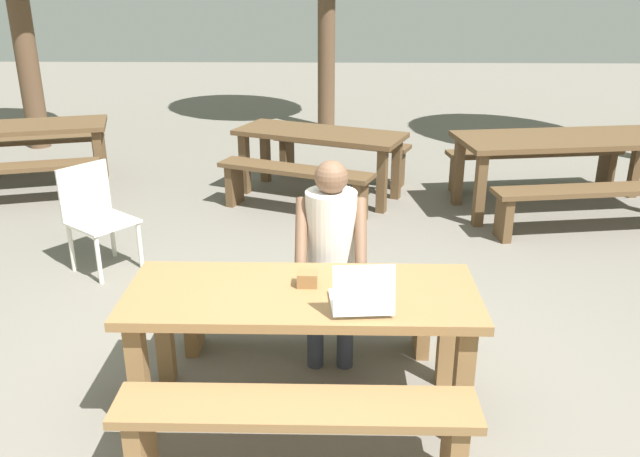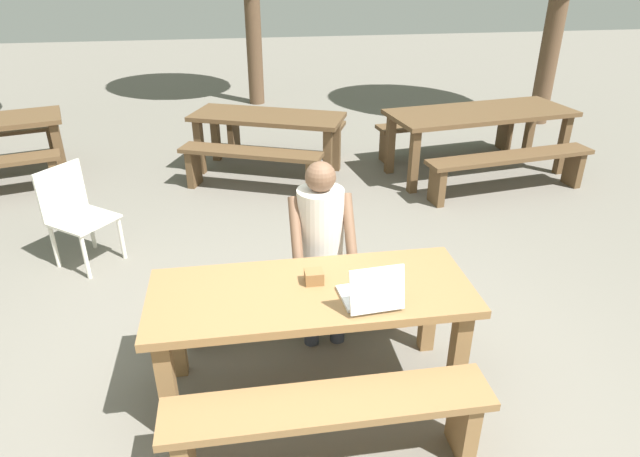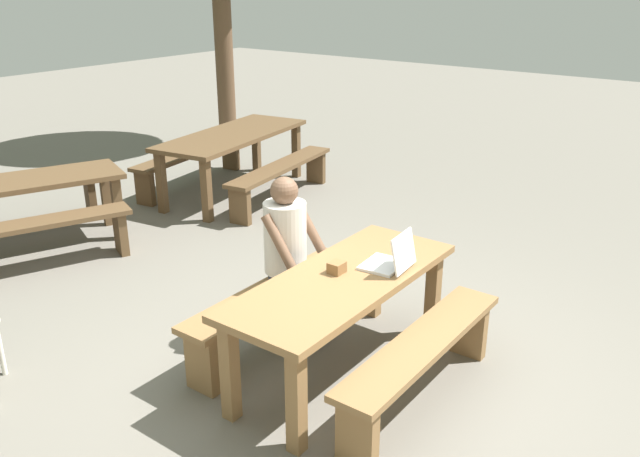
# 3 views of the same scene
# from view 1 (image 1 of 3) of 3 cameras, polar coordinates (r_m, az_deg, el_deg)

# --- Properties ---
(ground_plane) EXTENTS (30.00, 30.00, 0.00)m
(ground_plane) POSITION_cam_1_polar(r_m,az_deg,el_deg) (3.80, -1.47, -15.15)
(ground_plane) COLOR slate
(picnic_table_front) EXTENTS (1.83, 0.71, 0.72)m
(picnic_table_front) POSITION_cam_1_polar(r_m,az_deg,el_deg) (3.47, -1.56, -7.11)
(picnic_table_front) COLOR olive
(picnic_table_front) RESTS_ON ground
(bench_near) EXTENTS (1.64, 0.30, 0.46)m
(bench_near) POSITION_cam_1_polar(r_m,az_deg,el_deg) (3.11, -2.06, -16.65)
(bench_near) COLOR olive
(bench_near) RESTS_ON ground
(bench_far) EXTENTS (1.64, 0.30, 0.46)m
(bench_far) POSITION_cam_1_polar(r_m,az_deg,el_deg) (4.13, -1.12, -6.33)
(bench_far) COLOR olive
(bench_far) RESTS_ON ground
(laptop) EXTENTS (0.32, 0.33, 0.26)m
(laptop) POSITION_cam_1_polar(r_m,az_deg,el_deg) (3.23, 3.59, -5.91)
(laptop) COLOR white
(laptop) RESTS_ON picnic_table_front
(small_pouch) EXTENTS (0.11, 0.09, 0.08)m
(small_pouch) POSITION_cam_1_polar(r_m,az_deg,el_deg) (3.46, -1.12, -4.37)
(small_pouch) COLOR olive
(small_pouch) RESTS_ON picnic_table_front
(person_seated) EXTENTS (0.42, 0.41, 1.25)m
(person_seated) POSITION_cam_1_polar(r_m,az_deg,el_deg) (3.92, 0.94, -1.51)
(person_seated) COLOR #333847
(person_seated) RESTS_ON ground
(plastic_chair) EXTENTS (0.62, 0.62, 0.84)m
(plastic_chair) POSITION_cam_1_polar(r_m,az_deg,el_deg) (5.55, -18.77, 1.11)
(plastic_chair) COLOR silver
(plastic_chair) RESTS_ON ground
(picnic_table_mid) EXTENTS (1.88, 1.30, 0.70)m
(picnic_table_mid) POSITION_cam_1_polar(r_m,az_deg,el_deg) (6.99, -0.04, 7.45)
(picnic_table_mid) COLOR brown
(picnic_table_mid) RESTS_ON ground
(bench_mid_south) EXTENTS (1.58, 0.88, 0.47)m
(bench_mid_south) POSITION_cam_1_polar(r_m,az_deg,el_deg) (6.51, -2.21, 4.22)
(bench_mid_south) COLOR brown
(bench_mid_south) RESTS_ON ground
(bench_mid_north) EXTENTS (1.58, 0.88, 0.47)m
(bench_mid_north) POSITION_cam_1_polar(r_m,az_deg,el_deg) (7.59, 1.83, 6.70)
(bench_mid_north) COLOR brown
(bench_mid_north) RESTS_ON ground
(picnic_table_rear) EXTENTS (1.74, 1.13, 0.72)m
(picnic_table_rear) POSITION_cam_1_polar(r_m,az_deg,el_deg) (7.92, -23.75, 7.37)
(picnic_table_rear) COLOR brown
(picnic_table_rear) RESTS_ON ground
(bench_rear_south) EXTENTS (1.47, 0.68, 0.43)m
(bench_rear_south) POSITION_cam_1_polar(r_m,az_deg,el_deg) (7.41, -24.05, 4.20)
(bench_rear_south) COLOR brown
(bench_rear_south) RESTS_ON ground
(bench_rear_north) EXTENTS (1.47, 0.68, 0.43)m
(bench_rear_north) POSITION_cam_1_polar(r_m,az_deg,el_deg) (8.56, -22.93, 6.47)
(bench_rear_north) COLOR brown
(bench_rear_north) RESTS_ON ground
(picnic_table_distant) EXTENTS (2.24, 1.14, 0.76)m
(picnic_table_distant) POSITION_cam_1_polar(r_m,az_deg,el_deg) (6.94, 20.54, 6.61)
(picnic_table_distant) COLOR brown
(picnic_table_distant) RESTS_ON ground
(bench_distant_south) EXTENTS (1.95, 0.58, 0.45)m
(bench_distant_south) POSITION_cam_1_polar(r_m,az_deg,el_deg) (6.46, 22.83, 2.37)
(bench_distant_south) COLOR brown
(bench_distant_south) RESTS_ON ground
(bench_distant_north) EXTENTS (1.95, 0.58, 0.45)m
(bench_distant_north) POSITION_cam_1_polar(r_m,az_deg,el_deg) (7.60, 17.99, 5.67)
(bench_distant_north) COLOR brown
(bench_distant_north) RESTS_ON ground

